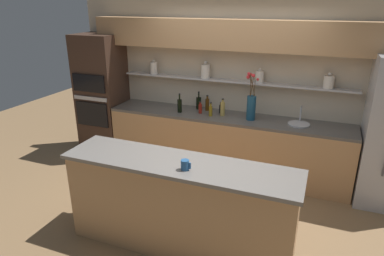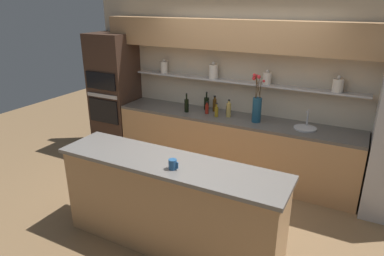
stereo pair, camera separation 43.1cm
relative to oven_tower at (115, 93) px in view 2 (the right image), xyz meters
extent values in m
plane|color=olive|center=(2.24, -1.24, -1.02)|extent=(12.00, 12.00, 0.00)
cube|color=beige|center=(2.24, 0.36, 0.28)|extent=(5.20, 0.10, 2.60)
cube|color=#B7B7BC|center=(2.20, 0.22, 0.39)|extent=(3.55, 0.18, 0.02)
cylinder|color=silver|center=(0.90, 0.21, 0.50)|extent=(0.12, 0.12, 0.19)
sphere|color=silver|center=(0.90, 0.21, 0.61)|extent=(0.04, 0.04, 0.04)
cylinder|color=silver|center=(1.79, 0.21, 0.51)|extent=(0.14, 0.14, 0.21)
sphere|color=silver|center=(1.79, 0.21, 0.64)|extent=(0.05, 0.05, 0.05)
cylinder|color=silver|center=(2.62, 0.21, 0.49)|extent=(0.12, 0.12, 0.17)
sphere|color=silver|center=(2.62, 0.21, 0.59)|extent=(0.04, 0.04, 0.04)
cylinder|color=silver|center=(3.56, 0.21, 0.49)|extent=(0.14, 0.14, 0.17)
sphere|color=silver|center=(3.56, 0.21, 0.60)|extent=(0.05, 0.05, 0.05)
cube|color=tan|center=(2.24, 0.14, 1.07)|extent=(4.42, 0.34, 0.42)
cube|color=tan|center=(2.20, 0.00, -0.58)|extent=(3.65, 0.62, 0.88)
cube|color=#56514C|center=(2.20, 0.00, -0.12)|extent=(3.65, 0.62, 0.04)
cube|color=tan|center=(2.24, -1.87, -0.53)|extent=(2.39, 0.55, 0.98)
cube|color=slate|center=(2.24, -1.87, -0.02)|extent=(2.45, 0.61, 0.04)
cube|color=#3D281E|center=(0.00, 0.00, 0.00)|extent=(0.71, 0.62, 2.04)
cube|color=black|center=(0.00, -0.32, -0.24)|extent=(0.60, 0.02, 0.40)
cube|color=black|center=(0.00, -0.32, 0.28)|extent=(0.60, 0.02, 0.28)
cube|color=#B7B7BC|center=(0.00, -0.32, 0.03)|extent=(0.63, 0.02, 0.06)
cylinder|color=navy|center=(2.57, -0.02, 0.08)|extent=(0.13, 0.13, 0.35)
cylinder|color=#4C3319|center=(2.56, -0.02, 0.40)|extent=(0.03, 0.04, 0.30)
sphere|color=red|center=(2.53, 0.00, 0.55)|extent=(0.05, 0.05, 0.05)
cylinder|color=#4C3319|center=(2.60, 0.00, 0.37)|extent=(0.02, 0.02, 0.24)
sphere|color=red|center=(2.63, 0.02, 0.49)|extent=(0.04, 0.04, 0.04)
cylinder|color=#4C3319|center=(2.57, -0.04, 0.41)|extent=(0.09, 0.02, 0.30)
sphere|color=red|center=(2.58, -0.08, 0.56)|extent=(0.04, 0.04, 0.04)
cylinder|color=#4C3319|center=(2.58, -0.05, 0.41)|extent=(0.08, 0.03, 0.30)
sphere|color=red|center=(2.59, -0.08, 0.56)|extent=(0.05, 0.05, 0.05)
cylinder|color=#4C3319|center=(2.54, -0.02, 0.39)|extent=(0.01, 0.04, 0.27)
sphere|color=red|center=(2.50, -0.03, 0.52)|extent=(0.05, 0.05, 0.05)
cylinder|color=#4C3319|center=(2.55, -0.05, 0.41)|extent=(0.02, 0.02, 0.33)
sphere|color=red|center=(2.52, -0.07, 0.58)|extent=(0.04, 0.04, 0.04)
cylinder|color=#B7B7BC|center=(3.24, 0.00, -0.09)|extent=(0.30, 0.30, 0.02)
cylinder|color=#B7B7BC|center=(3.24, 0.12, 0.03)|extent=(0.02, 0.02, 0.22)
cylinder|color=#B7B7BC|center=(3.24, 0.06, 0.14)|extent=(0.02, 0.12, 0.02)
cylinder|color=olive|center=(1.98, -0.08, -0.03)|extent=(0.05, 0.05, 0.15)
cylinder|color=olive|center=(1.98, -0.08, 0.07)|extent=(0.03, 0.03, 0.05)
cylinder|color=black|center=(1.98, -0.08, 0.10)|extent=(0.03, 0.03, 0.01)
cylinder|color=tan|center=(2.14, 0.00, 0.00)|extent=(0.07, 0.07, 0.20)
cylinder|color=tan|center=(2.14, 0.00, 0.13)|extent=(0.03, 0.03, 0.04)
cylinder|color=black|center=(2.14, 0.00, 0.16)|extent=(0.03, 0.03, 0.01)
cylinder|color=black|center=(1.47, -0.08, 0.00)|extent=(0.07, 0.07, 0.20)
cylinder|color=black|center=(1.47, -0.08, 0.14)|extent=(0.02, 0.02, 0.08)
cylinder|color=black|center=(1.47, -0.08, 0.19)|extent=(0.03, 0.03, 0.01)
cylinder|color=black|center=(1.69, 0.19, 0.00)|extent=(0.08, 0.08, 0.19)
cylinder|color=black|center=(1.69, 0.19, 0.13)|extent=(0.02, 0.02, 0.08)
cylinder|color=black|center=(1.69, 0.19, 0.18)|extent=(0.03, 0.03, 0.01)
cylinder|color=black|center=(2.08, 0.12, -0.04)|extent=(0.05, 0.05, 0.12)
cylinder|color=black|center=(2.08, 0.12, 0.04)|extent=(0.03, 0.03, 0.04)
cylinder|color=black|center=(2.08, 0.12, 0.07)|extent=(0.03, 0.03, 0.01)
cylinder|color=#4C2D0C|center=(1.84, 0.16, -0.01)|extent=(0.06, 0.06, 0.19)
cylinder|color=#4C2D0C|center=(1.84, 0.16, 0.11)|extent=(0.03, 0.03, 0.04)
cylinder|color=black|center=(1.84, 0.16, 0.14)|extent=(0.03, 0.03, 0.01)
cylinder|color=maroon|center=(1.79, -0.01, -0.03)|extent=(0.05, 0.05, 0.14)
cylinder|color=maroon|center=(1.79, -0.01, 0.06)|extent=(0.03, 0.03, 0.04)
cylinder|color=black|center=(1.79, -0.01, 0.08)|extent=(0.03, 0.03, 0.01)
cylinder|color=#235184|center=(2.36, -1.99, 0.05)|extent=(0.08, 0.08, 0.10)
cube|color=#235184|center=(2.41, -1.99, 0.05)|extent=(0.02, 0.01, 0.06)
camera|label=1|loc=(3.50, -4.69, 1.53)|focal=32.00mm
camera|label=2|loc=(3.89, -4.51, 1.53)|focal=32.00mm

